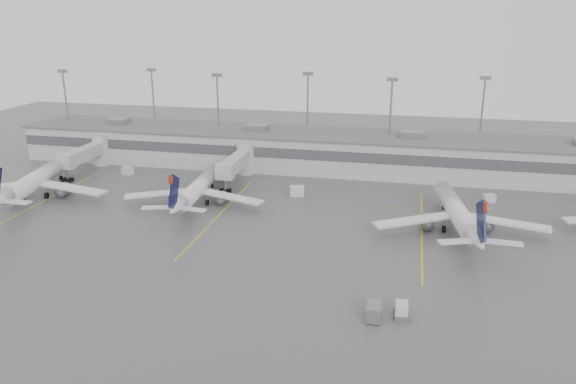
% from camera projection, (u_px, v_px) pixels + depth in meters
% --- Properties ---
extents(ground, '(260.00, 260.00, 0.00)m').
position_uv_depth(ground, '(286.00, 286.00, 73.73)').
color(ground, '#535356').
rests_on(ground, ground).
extents(terminal, '(152.00, 17.00, 9.45)m').
position_uv_depth(terminal, '(343.00, 151.00, 126.24)').
color(terminal, '#ABAAA5').
rests_on(terminal, ground).
extents(light_masts, '(142.40, 8.00, 20.60)m').
position_uv_depth(light_masts, '(347.00, 112.00, 129.15)').
color(light_masts, gray).
rests_on(light_masts, ground).
extents(jet_bridge_left, '(4.00, 17.20, 7.00)m').
position_uv_depth(jet_bridge_left, '(91.00, 153.00, 126.46)').
color(jet_bridge_left, '#A8AAAD').
rests_on(jet_bridge_left, ground).
extents(jet_bridge_right, '(4.00, 17.20, 7.00)m').
position_uv_depth(jet_bridge_right, '(240.00, 161.00, 119.20)').
color(jet_bridge_right, '#A8AAAD').
rests_on(jet_bridge_right, ground).
extents(stand_markings, '(105.25, 40.00, 0.01)m').
position_uv_depth(stand_markings, '(317.00, 222.00, 96.00)').
color(stand_markings, yellow).
rests_on(stand_markings, ground).
extents(jet_far_left, '(29.34, 33.19, 10.83)m').
position_uv_depth(jet_far_left, '(34.00, 181.00, 107.45)').
color(jet_far_left, silver).
rests_on(jet_far_left, ground).
extents(jet_mid_left, '(26.29, 29.55, 9.56)m').
position_uv_depth(jet_mid_left, '(197.00, 189.00, 103.94)').
color(jet_mid_left, silver).
rests_on(jet_mid_left, ground).
extents(jet_mid_right, '(27.85, 31.45, 10.22)m').
position_uv_depth(jet_mid_right, '(458.00, 213.00, 90.91)').
color(jet_mid_right, silver).
rests_on(jet_mid_right, ground).
extents(baggage_tug, '(1.86, 2.77, 1.74)m').
position_uv_depth(baggage_tug, '(401.00, 312.00, 66.13)').
color(baggage_tug, silver).
rests_on(baggage_tug, ground).
extents(baggage_cart, '(1.82, 3.02, 1.89)m').
position_uv_depth(baggage_cart, '(374.00, 311.00, 65.59)').
color(baggage_cart, slate).
rests_on(baggage_cart, ground).
extents(gse_uld_a, '(2.73, 2.26, 1.66)m').
position_uv_depth(gse_uld_a, '(127.00, 171.00, 123.29)').
color(gse_uld_a, silver).
rests_on(gse_uld_a, ground).
extents(gse_uld_b, '(2.98, 2.25, 1.91)m').
position_uv_depth(gse_uld_b, '(297.00, 191.00, 109.13)').
color(gse_uld_b, silver).
rests_on(gse_uld_b, ground).
extents(gse_uld_c, '(2.54, 2.09, 1.55)m').
position_uv_depth(gse_uld_c, '(489.00, 198.00, 105.53)').
color(gse_uld_c, silver).
rests_on(gse_uld_c, ground).
extents(gse_loader, '(2.42, 3.53, 2.08)m').
position_uv_depth(gse_loader, '(220.00, 176.00, 118.90)').
color(gse_loader, slate).
rests_on(gse_loader, ground).
extents(cone_a, '(0.42, 0.42, 0.67)m').
position_uv_depth(cone_a, '(76.00, 173.00, 123.12)').
color(cone_a, orange).
rests_on(cone_a, ground).
extents(cone_b, '(0.39, 0.39, 0.63)m').
position_uv_depth(cone_b, '(192.00, 187.00, 114.05)').
color(cone_b, orange).
rests_on(cone_b, ground).
extents(cone_c, '(0.47, 0.47, 0.75)m').
position_uv_depth(cone_c, '(389.00, 206.00, 102.63)').
color(cone_c, orange).
rests_on(cone_c, ground).
extents(cone_d, '(0.44, 0.44, 0.71)m').
position_uv_depth(cone_d, '(572.00, 207.00, 102.10)').
color(cone_d, orange).
rests_on(cone_d, ground).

